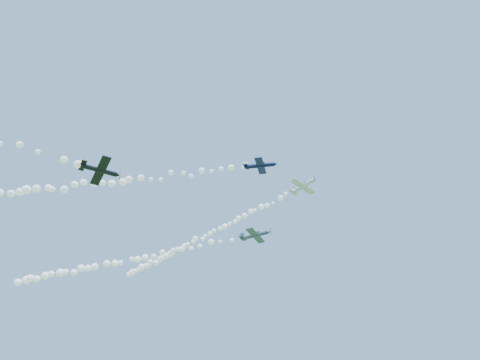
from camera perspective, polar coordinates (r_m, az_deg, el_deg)
The scene contains 7 objects.
plane_white at distance 98.24m, azimuth 8.93°, elevation -0.89°, with size 7.61×8.05×2.12m.
smoke_trail_white at distance 124.76m, azimuth -6.42°, elevation -8.60°, with size 78.00×20.57×3.17m, color white, non-canonical shape.
plane_navy at distance 81.96m, azimuth 2.92°, elevation 2.07°, with size 7.11×7.49×2.22m.
smoke_trail_navy at distance 94.56m, azimuth -22.00°, elevation -0.68°, with size 70.24×31.49×2.85m, color white, non-canonical shape.
plane_grey at distance 94.26m, azimuth 2.20°, elevation -7.85°, with size 7.96×8.44×2.12m.
smoke_trail_grey at distance 113.42m, azimuth -17.12°, elevation -11.14°, with size 73.54×15.05×3.48m, color white, non-canonical shape.
plane_black at distance 66.86m, azimuth -19.25°, elevation 1.30°, with size 6.69×6.41×1.89m.
Camera 1 is at (39.93, -62.48, 2.00)m, focal length 30.00 mm.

